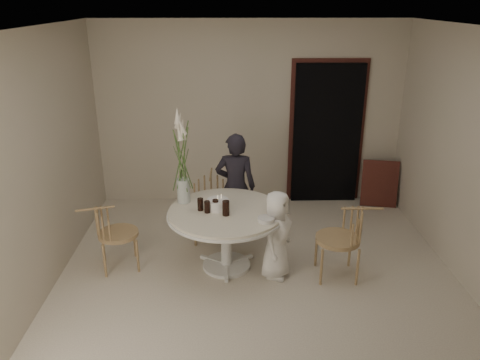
{
  "coord_description": "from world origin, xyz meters",
  "views": [
    {
      "loc": [
        -0.3,
        -4.52,
        2.96
      ],
      "look_at": [
        -0.19,
        0.3,
        1.07
      ],
      "focal_mm": 35.0,
      "sensor_mm": 36.0,
      "label": 1
    }
  ],
  "objects_px": {
    "flower_vase": "(182,162)",
    "chair_left": "(107,228)",
    "chair_right": "(349,232)",
    "boy": "(277,235)",
    "birthday_cake": "(218,204)",
    "girl": "(236,187)",
    "chair_far": "(211,197)",
    "table": "(226,219)"
  },
  "relations": [
    {
      "from": "flower_vase",
      "to": "chair_left",
      "type": "bearing_deg",
      "value": -164.11
    },
    {
      "from": "chair_left",
      "to": "flower_vase",
      "type": "bearing_deg",
      "value": -90.21
    },
    {
      "from": "flower_vase",
      "to": "chair_right",
      "type": "bearing_deg",
      "value": -13.98
    },
    {
      "from": "boy",
      "to": "birthday_cake",
      "type": "relative_size",
      "value": 4.22
    },
    {
      "from": "girl",
      "to": "birthday_cake",
      "type": "distance_m",
      "value": 0.75
    },
    {
      "from": "chair_far",
      "to": "chair_left",
      "type": "height_order",
      "value": "chair_far"
    },
    {
      "from": "chair_right",
      "to": "girl",
      "type": "height_order",
      "value": "girl"
    },
    {
      "from": "birthday_cake",
      "to": "boy",
      "type": "bearing_deg",
      "value": -19.29
    },
    {
      "from": "table",
      "to": "girl",
      "type": "xyz_separation_m",
      "value": [
        0.12,
        0.75,
        0.09
      ]
    },
    {
      "from": "chair_far",
      "to": "chair_left",
      "type": "xyz_separation_m",
      "value": [
        -1.15,
        -0.81,
        -0.03
      ]
    },
    {
      "from": "chair_far",
      "to": "flower_vase",
      "type": "relative_size",
      "value": 0.75
    },
    {
      "from": "chair_right",
      "to": "chair_left",
      "type": "bearing_deg",
      "value": -92.84
    },
    {
      "from": "table",
      "to": "flower_vase",
      "type": "bearing_deg",
      "value": 153.44
    },
    {
      "from": "girl",
      "to": "boy",
      "type": "bearing_deg",
      "value": 120.22
    },
    {
      "from": "girl",
      "to": "boy",
      "type": "distance_m",
      "value": 1.06
    },
    {
      "from": "chair_right",
      "to": "boy",
      "type": "relative_size",
      "value": 0.83
    },
    {
      "from": "girl",
      "to": "boy",
      "type": "height_order",
      "value": "girl"
    },
    {
      "from": "flower_vase",
      "to": "table",
      "type": "bearing_deg",
      "value": -26.56
    },
    {
      "from": "birthday_cake",
      "to": "flower_vase",
      "type": "xyz_separation_m",
      "value": [
        -0.4,
        0.21,
        0.44
      ]
    },
    {
      "from": "table",
      "to": "boy",
      "type": "bearing_deg",
      "value": -18.78
    },
    {
      "from": "girl",
      "to": "flower_vase",
      "type": "distance_m",
      "value": 0.95
    },
    {
      "from": "chair_left",
      "to": "girl",
      "type": "bearing_deg",
      "value": -79.05
    },
    {
      "from": "girl",
      "to": "boy",
      "type": "relative_size",
      "value": 1.38
    },
    {
      "from": "chair_far",
      "to": "flower_vase",
      "type": "bearing_deg",
      "value": -116.36
    },
    {
      "from": "chair_far",
      "to": "boy",
      "type": "relative_size",
      "value": 0.81
    },
    {
      "from": "chair_left",
      "to": "girl",
      "type": "xyz_separation_m",
      "value": [
        1.47,
        0.75,
        0.19
      ]
    },
    {
      "from": "table",
      "to": "chair_far",
      "type": "height_order",
      "value": "chair_far"
    },
    {
      "from": "boy",
      "to": "birthday_cake",
      "type": "xyz_separation_m",
      "value": [
        -0.65,
        0.23,
        0.28
      ]
    },
    {
      "from": "chair_right",
      "to": "girl",
      "type": "xyz_separation_m",
      "value": [
        -1.24,
        0.97,
        0.15
      ]
    },
    {
      "from": "chair_left",
      "to": "birthday_cake",
      "type": "distance_m",
      "value": 1.29
    },
    {
      "from": "table",
      "to": "chair_right",
      "type": "height_order",
      "value": "chair_right"
    },
    {
      "from": "girl",
      "to": "flower_vase",
      "type": "xyz_separation_m",
      "value": [
        -0.61,
        -0.51,
        0.52
      ]
    },
    {
      "from": "chair_far",
      "to": "boy",
      "type": "height_order",
      "value": "boy"
    },
    {
      "from": "table",
      "to": "girl",
      "type": "distance_m",
      "value": 0.77
    },
    {
      "from": "chair_far",
      "to": "chair_right",
      "type": "relative_size",
      "value": 0.98
    },
    {
      "from": "chair_left",
      "to": "birthday_cake",
      "type": "relative_size",
      "value": 3.27
    },
    {
      "from": "table",
      "to": "chair_left",
      "type": "xyz_separation_m",
      "value": [
        -1.35,
        0.0,
        -0.1
      ]
    },
    {
      "from": "chair_left",
      "to": "birthday_cake",
      "type": "height_order",
      "value": "birthday_cake"
    },
    {
      "from": "chair_right",
      "to": "boy",
      "type": "height_order",
      "value": "boy"
    },
    {
      "from": "table",
      "to": "girl",
      "type": "bearing_deg",
      "value": 81.02
    },
    {
      "from": "chair_left",
      "to": "flower_vase",
      "type": "xyz_separation_m",
      "value": [
        0.86,
        0.24,
        0.71
      ]
    },
    {
      "from": "table",
      "to": "chair_right",
      "type": "distance_m",
      "value": 1.38
    }
  ]
}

